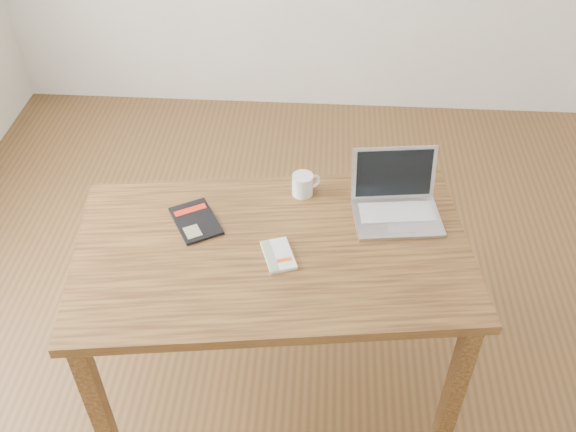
# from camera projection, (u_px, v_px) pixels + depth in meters

# --- Properties ---
(room) EXTENTS (4.04, 4.04, 2.70)m
(room) POSITION_uv_depth(u_px,v_px,m) (290.00, 70.00, 2.01)
(room) COLOR brown
(room) RESTS_ON ground
(desk) EXTENTS (1.50, 0.98, 0.75)m
(desk) POSITION_uv_depth(u_px,v_px,m) (273.00, 265.00, 2.34)
(desk) COLOR #543619
(desk) RESTS_ON ground
(white_guidebook) EXTENTS (0.14, 0.18, 0.01)m
(white_guidebook) POSITION_uv_depth(u_px,v_px,m) (278.00, 255.00, 2.24)
(white_guidebook) COLOR beige
(white_guidebook) RESTS_ON desk
(black_guidebook) EXTENTS (0.23, 0.26, 0.01)m
(black_guidebook) POSITION_uv_depth(u_px,v_px,m) (196.00, 221.00, 2.38)
(black_guidebook) COLOR black
(black_guidebook) RESTS_ON desk
(laptop) EXTENTS (0.35, 0.31, 0.22)m
(laptop) POSITION_uv_depth(u_px,v_px,m) (396.00, 201.00, 2.39)
(laptop) COLOR silver
(laptop) RESTS_ON desk
(coffee_mug) EXTENTS (0.11, 0.08, 0.09)m
(coffee_mug) POSITION_uv_depth(u_px,v_px,m) (303.00, 184.00, 2.48)
(coffee_mug) COLOR white
(coffee_mug) RESTS_ON desk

